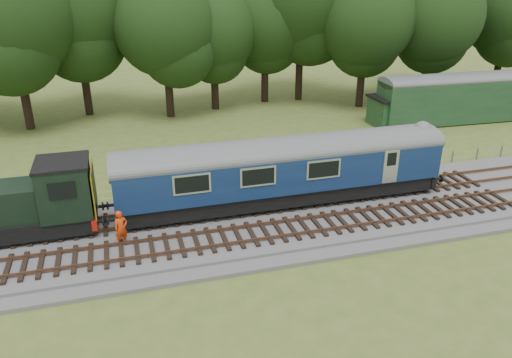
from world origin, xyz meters
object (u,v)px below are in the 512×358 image
object	(u,v)px
dmu_railcar	(283,166)
shunter_loco	(8,208)
parked_coach	(469,95)
worker	(121,228)

from	to	relation	value
dmu_railcar	shunter_loco	world-z (taller)	dmu_railcar
shunter_loco	parked_coach	xyz separation A→B (m)	(34.89, 11.77, 0.34)
shunter_loco	parked_coach	bearing A→B (deg)	18.64
worker	parked_coach	xyz separation A→B (m)	(29.74, 13.97, 1.07)
worker	parked_coach	bearing A→B (deg)	1.47
worker	parked_coach	world-z (taller)	parked_coach
shunter_loco	parked_coach	distance (m)	36.82
dmu_railcar	parked_coach	world-z (taller)	dmu_railcar
parked_coach	shunter_loco	bearing A→B (deg)	-158.95
worker	parked_coach	distance (m)	32.88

